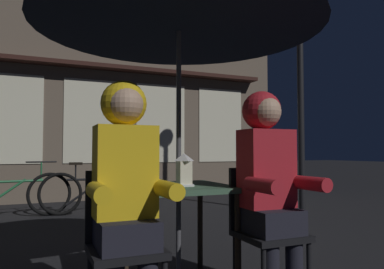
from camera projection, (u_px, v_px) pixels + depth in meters
name	position (u px, v px, depth m)	size (l,w,h in m)	color
cafe_table	(179.00, 199.00, 2.62)	(0.72, 0.72, 0.74)	#42664C
patio_umbrella	(179.00, 6.00, 2.68)	(2.10, 2.10, 2.31)	#4C4C51
lantern	(184.00, 169.00, 2.55)	(0.11, 0.11, 0.23)	white
chair_left	(123.00, 238.00, 2.08)	(0.40, 0.40, 0.87)	black
chair_right	(264.00, 224.00, 2.46)	(0.40, 0.40, 0.87)	black
person_left_hooded	(126.00, 176.00, 2.05)	(0.45, 0.56, 1.40)	black
person_right_hooded	(269.00, 172.00, 2.42)	(0.45, 0.56, 1.40)	black
shopfront_building	(54.00, 49.00, 7.43)	(10.00, 0.93, 6.20)	#6B5B4C
street_lamp	(300.00, 43.00, 5.79)	(0.32, 0.32, 3.88)	black
bicycle_second	(12.00, 195.00, 5.32)	(1.67, 0.29, 0.84)	black
bicycle_third	(94.00, 192.00, 5.73)	(1.67, 0.28, 0.84)	black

